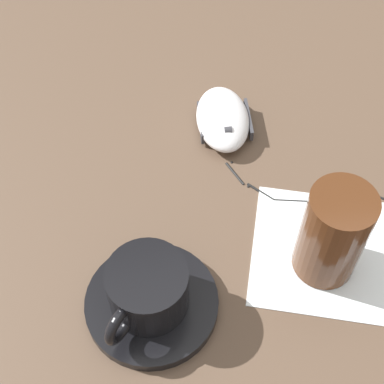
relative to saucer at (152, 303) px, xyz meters
The scene contains 7 objects.
ground_plane 0.18m from the saucer, 137.32° to the left, with size 3.00×3.00×0.00m, color brown.
saucer is the anchor object (origin of this frame).
coffee_cup 0.03m from the saucer, 75.46° to the right, with size 0.09×0.09×0.06m.
computer_mouse 0.26m from the saucer, 151.50° to the left, with size 0.11×0.07×0.03m.
mouse_cable 0.25m from the saucer, 112.51° to the left, with size 0.14×0.23×0.00m.
napkin_under_glass 0.19m from the saucer, 99.01° to the left, with size 0.15×0.15×0.00m, color white.
drinking_glass 0.19m from the saucer, 95.37° to the left, with size 0.07×0.07×0.11m, color #4C2814.
Camera 1 is at (0.38, -0.12, 0.55)m, focal length 55.00 mm.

